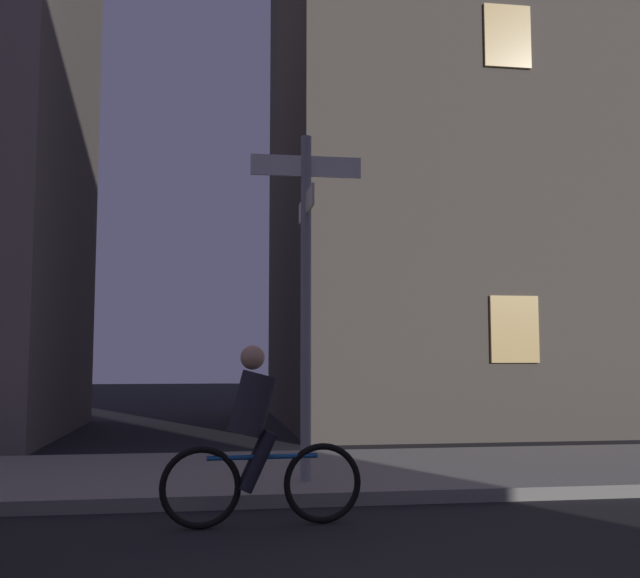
# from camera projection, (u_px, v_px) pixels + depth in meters

# --- Properties ---
(sidewalk_kerb) EXTENTS (40.00, 3.42, 0.14)m
(sidewalk_kerb) POSITION_uv_depth(u_px,v_px,m) (316.00, 473.00, 9.12)
(sidewalk_kerb) COLOR gray
(sidewalk_kerb) RESTS_ON ground_plane
(signpost) EXTENTS (1.28, 1.18, 3.91)m
(signpost) POSITION_uv_depth(u_px,v_px,m) (306.00, 276.00, 8.39)
(signpost) COLOR gray
(signpost) RESTS_ON sidewalk_kerb
(cyclist) EXTENTS (1.82, 0.35, 1.61)m
(cyclist) POSITION_uv_depth(u_px,v_px,m) (257.00, 442.00, 6.63)
(cyclist) COLOR black
(cyclist) RESTS_ON ground_plane
(building_right_block) EXTENTS (10.03, 8.47, 19.34)m
(building_right_block) POSITION_uv_depth(u_px,v_px,m) (486.00, 26.00, 18.27)
(building_right_block) COLOR #4C443D
(building_right_block) RESTS_ON ground_plane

